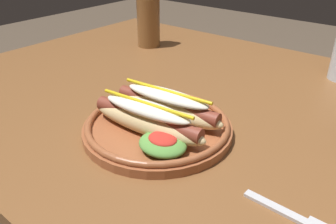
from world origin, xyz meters
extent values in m
cube|color=brown|center=(0.00, 0.00, 0.72)|extent=(1.45, 0.90, 0.04)
cylinder|color=brown|center=(-0.64, 0.36, 0.35)|extent=(0.06, 0.06, 0.70)
cylinder|color=#9E5633|center=(-0.07, -0.17, 0.75)|extent=(0.27, 0.27, 0.02)
torus|color=#9E5633|center=(-0.07, -0.17, 0.76)|extent=(0.26, 0.26, 0.01)
ellipsoid|color=#E0C184|center=(-0.07, -0.20, 0.78)|extent=(0.23, 0.07, 0.04)
cylinder|color=brown|center=(-0.07, -0.20, 0.78)|extent=(0.21, 0.04, 0.03)
ellipsoid|color=silver|center=(-0.07, -0.20, 0.80)|extent=(0.17, 0.06, 0.02)
cylinder|color=yellow|center=(-0.07, -0.20, 0.81)|extent=(0.18, 0.02, 0.01)
ellipsoid|color=#E0C184|center=(-0.08, -0.14, 0.78)|extent=(0.23, 0.07, 0.04)
cylinder|color=brown|center=(-0.08, -0.14, 0.78)|extent=(0.21, 0.04, 0.03)
ellipsoid|color=silver|center=(-0.08, -0.14, 0.80)|extent=(0.17, 0.06, 0.02)
cylinder|color=yellow|center=(-0.08, -0.14, 0.81)|extent=(0.18, 0.02, 0.01)
ellipsoid|color=#5B9942|center=(-0.02, -0.23, 0.77)|extent=(0.08, 0.07, 0.02)
ellipsoid|color=red|center=(-0.02, -0.23, 0.78)|extent=(0.05, 0.04, 0.01)
cube|color=silver|center=(0.17, -0.22, 0.74)|extent=(0.09, 0.01, 0.00)
cylinder|color=brown|center=(-0.44, 0.21, 0.81)|extent=(0.07, 0.07, 0.15)
camera|label=1|loc=(0.28, -0.57, 1.07)|focal=36.86mm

